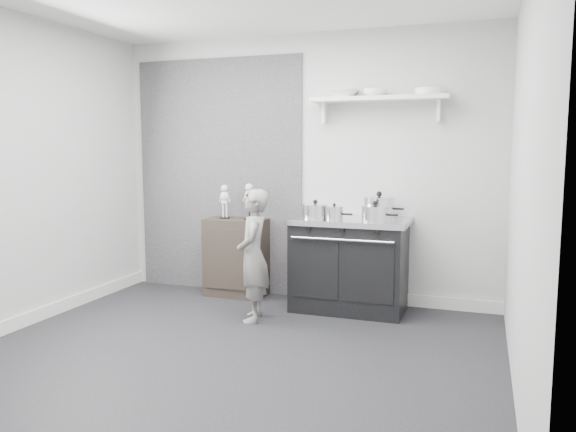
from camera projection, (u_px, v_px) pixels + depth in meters
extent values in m
plane|color=black|center=(229.00, 354.00, 4.25)|extent=(4.00, 4.00, 0.00)
cube|color=#B5B5B3|center=(302.00, 168.00, 5.77)|extent=(4.00, 0.02, 2.70)
cube|color=#B5B5B3|center=(46.00, 196.00, 2.40)|extent=(4.00, 0.02, 2.70)
cube|color=#B5B5B3|center=(12.00, 172.00, 4.74)|extent=(0.02, 3.60, 2.70)
cube|color=#B5B5B3|center=(524.00, 182.00, 3.43)|extent=(0.02, 3.60, 2.70)
cube|color=black|center=(219.00, 176.00, 6.08)|extent=(1.90, 0.02, 2.50)
cube|color=silver|center=(397.00, 299.00, 5.58)|extent=(2.00, 0.03, 0.12)
cube|color=silver|center=(23.00, 321.00, 4.89)|extent=(0.03, 3.60, 0.12)
cube|color=silver|center=(379.00, 99.00, 5.31)|extent=(1.30, 0.26, 0.04)
cube|color=silver|center=(325.00, 113.00, 5.57)|extent=(0.03, 0.12, 0.20)
cube|color=silver|center=(439.00, 111.00, 5.21)|extent=(0.03, 0.12, 0.20)
cube|color=black|center=(349.00, 267.00, 5.40)|extent=(1.05, 0.63, 0.84)
cube|color=silver|center=(350.00, 221.00, 5.34)|extent=(1.11, 0.67, 0.05)
cube|color=black|center=(315.00, 269.00, 5.18)|extent=(0.44, 0.02, 0.55)
cube|color=black|center=(369.00, 273.00, 5.02)|extent=(0.44, 0.02, 0.55)
cylinder|color=silver|center=(341.00, 240.00, 5.03)|extent=(0.95, 0.02, 0.02)
cylinder|color=black|center=(308.00, 229.00, 5.14)|extent=(0.04, 0.03, 0.04)
cylinder|color=black|center=(342.00, 230.00, 5.04)|extent=(0.04, 0.03, 0.04)
cylinder|color=black|center=(377.00, 232.00, 4.93)|extent=(0.04, 0.03, 0.04)
cube|color=black|center=(237.00, 257.00, 5.93)|extent=(0.63, 0.37, 0.82)
imported|color=slate|center=(253.00, 255.00, 5.03)|extent=(0.40, 0.50, 1.19)
cylinder|color=silver|center=(315.00, 212.00, 5.32)|extent=(0.24, 0.24, 0.12)
cylinder|color=silver|center=(315.00, 205.00, 5.31)|extent=(0.25, 0.25, 0.02)
sphere|color=black|center=(315.00, 202.00, 5.31)|extent=(0.04, 0.04, 0.04)
cylinder|color=black|center=(332.00, 213.00, 5.27)|extent=(0.10, 0.02, 0.02)
cylinder|color=silver|center=(379.00, 208.00, 5.33)|extent=(0.29, 0.29, 0.19)
cylinder|color=silver|center=(379.00, 198.00, 5.32)|extent=(0.30, 0.30, 0.02)
sphere|color=black|center=(379.00, 194.00, 5.31)|extent=(0.05, 0.05, 0.05)
cylinder|color=black|center=(399.00, 209.00, 5.27)|extent=(0.10, 0.02, 0.02)
cylinder|color=silver|center=(375.00, 214.00, 5.09)|extent=(0.24, 0.24, 0.13)
cylinder|color=silver|center=(375.00, 207.00, 5.08)|extent=(0.25, 0.25, 0.02)
sphere|color=black|center=(375.00, 203.00, 5.08)|extent=(0.04, 0.04, 0.04)
cylinder|color=black|center=(393.00, 215.00, 5.03)|extent=(0.10, 0.02, 0.02)
cylinder|color=silver|center=(334.00, 214.00, 5.21)|extent=(0.17, 0.17, 0.11)
cylinder|color=silver|center=(334.00, 207.00, 5.20)|extent=(0.17, 0.17, 0.02)
sphere|color=black|center=(334.00, 205.00, 5.20)|extent=(0.03, 0.03, 0.03)
cylinder|color=black|center=(347.00, 214.00, 5.17)|extent=(0.10, 0.02, 0.02)
imported|color=white|center=(343.00, 94.00, 5.42)|extent=(0.30, 0.30, 0.07)
imported|color=white|center=(375.00, 93.00, 5.32)|extent=(0.22, 0.22, 0.07)
cylinder|color=white|center=(430.00, 92.00, 5.15)|extent=(0.28, 0.28, 0.06)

